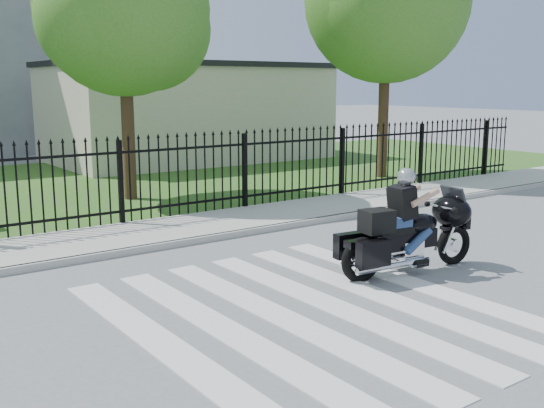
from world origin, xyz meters
TOP-DOWN VIEW (x-y plane):
  - ground at (0.00, 0.00)m, footprint 120.00×120.00m
  - crosswalk at (0.00, 0.00)m, footprint 5.00×5.50m
  - sidewalk at (0.00, 5.00)m, footprint 40.00×2.00m
  - curb at (0.00, 4.00)m, footprint 40.00×0.12m
  - grass_strip at (0.00, 12.00)m, footprint 40.00×12.00m
  - iron_fence at (0.00, 6.00)m, footprint 26.00×0.04m
  - tree_mid at (1.50, 9.00)m, footprint 4.20×4.20m
  - tree_right at (9.50, 8.00)m, footprint 5.00×5.00m
  - building_low at (7.00, 16.00)m, footprint 10.00×6.00m
  - building_low_roof at (7.00, 16.00)m, footprint 10.20×6.20m
  - motorcycle_rider at (2.33, 0.48)m, footprint 2.54×1.01m

SIDE VIEW (x-z plane):
  - ground at x=0.00m, z-range 0.00..0.00m
  - crosswalk at x=0.00m, z-range 0.00..0.01m
  - grass_strip at x=0.00m, z-range 0.00..0.02m
  - sidewalk at x=0.00m, z-range 0.00..0.12m
  - curb at x=0.00m, z-range 0.00..0.12m
  - motorcycle_rider at x=2.33m, z-range -0.15..1.53m
  - iron_fence at x=0.00m, z-range 0.00..1.80m
  - building_low at x=7.00m, z-range 0.00..3.50m
  - building_low_roof at x=7.00m, z-range 3.50..3.70m
  - tree_mid at x=1.50m, z-range 1.28..8.06m
  - tree_right at x=9.50m, z-range 1.44..9.34m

